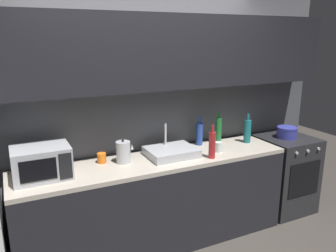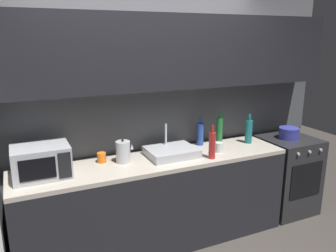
{
  "view_description": "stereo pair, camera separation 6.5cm",
  "coord_description": "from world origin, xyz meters",
  "px_view_note": "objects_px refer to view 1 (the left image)",
  "views": [
    {
      "loc": [
        -1.25,
        -1.91,
        2.04
      ],
      "look_at": [
        0.12,
        0.9,
        1.22
      ],
      "focal_mm": 36.4,
      "sensor_mm": 36.0,
      "label": 1
    },
    {
      "loc": [
        -1.19,
        -1.94,
        2.04
      ],
      "look_at": [
        0.12,
        0.9,
        1.22
      ],
      "focal_mm": 36.4,
      "sensor_mm": 36.0,
      "label": 2
    }
  ],
  "objects_px": {
    "oven_range": "(284,173)",
    "wine_bottle_red": "(212,145)",
    "kettle": "(123,152)",
    "mug_orange": "(102,158)",
    "wine_bottle_blue": "(199,133)",
    "cooking_pot": "(287,132)",
    "mug_clear": "(218,147)",
    "microwave": "(41,162)",
    "wine_bottle_teal": "(247,131)",
    "wine_bottle_green": "(218,130)"
  },
  "relations": [
    {
      "from": "wine_bottle_blue",
      "to": "mug_clear",
      "type": "distance_m",
      "value": 0.31
    },
    {
      "from": "oven_range",
      "to": "wine_bottle_red",
      "type": "xyz_separation_m",
      "value": [
        -1.18,
        -0.2,
        0.59
      ]
    },
    {
      "from": "wine_bottle_green",
      "to": "wine_bottle_red",
      "type": "bearing_deg",
      "value": -131.22
    },
    {
      "from": "kettle",
      "to": "wine_bottle_blue",
      "type": "height_order",
      "value": "wine_bottle_blue"
    },
    {
      "from": "oven_range",
      "to": "wine_bottle_blue",
      "type": "xyz_separation_m",
      "value": [
        -1.07,
        0.22,
        0.58
      ]
    },
    {
      "from": "wine_bottle_red",
      "to": "cooking_pot",
      "type": "relative_size",
      "value": 1.42
    },
    {
      "from": "wine_bottle_teal",
      "to": "mug_clear",
      "type": "height_order",
      "value": "wine_bottle_teal"
    },
    {
      "from": "oven_range",
      "to": "wine_bottle_green",
      "type": "height_order",
      "value": "wine_bottle_green"
    },
    {
      "from": "oven_range",
      "to": "mug_clear",
      "type": "relative_size",
      "value": 8.82
    },
    {
      "from": "kettle",
      "to": "wine_bottle_red",
      "type": "height_order",
      "value": "wine_bottle_red"
    },
    {
      "from": "wine_bottle_green",
      "to": "mug_clear",
      "type": "height_order",
      "value": "wine_bottle_green"
    },
    {
      "from": "kettle",
      "to": "mug_orange",
      "type": "bearing_deg",
      "value": 155.36
    },
    {
      "from": "oven_range",
      "to": "cooking_pot",
      "type": "relative_size",
      "value": 3.9
    },
    {
      "from": "kettle",
      "to": "wine_bottle_green",
      "type": "xyz_separation_m",
      "value": [
        1.14,
        0.12,
        0.05
      ]
    },
    {
      "from": "wine_bottle_green",
      "to": "wine_bottle_red",
      "type": "height_order",
      "value": "wine_bottle_green"
    },
    {
      "from": "oven_range",
      "to": "cooking_pot",
      "type": "height_order",
      "value": "cooking_pot"
    },
    {
      "from": "wine_bottle_green",
      "to": "cooking_pot",
      "type": "bearing_deg",
      "value": -11.86
    },
    {
      "from": "wine_bottle_blue",
      "to": "wine_bottle_teal",
      "type": "xyz_separation_m",
      "value": [
        0.52,
        -0.16,
        0.01
      ]
    },
    {
      "from": "wine_bottle_blue",
      "to": "wine_bottle_red",
      "type": "xyz_separation_m",
      "value": [
        -0.11,
        -0.42,
        0.01
      ]
    },
    {
      "from": "microwave",
      "to": "wine_bottle_red",
      "type": "relative_size",
      "value": 1.4
    },
    {
      "from": "microwave",
      "to": "mug_clear",
      "type": "height_order",
      "value": "microwave"
    },
    {
      "from": "wine_bottle_teal",
      "to": "wine_bottle_green",
      "type": "bearing_deg",
      "value": 158.89
    },
    {
      "from": "kettle",
      "to": "wine_bottle_green",
      "type": "bearing_deg",
      "value": 5.8
    },
    {
      "from": "wine_bottle_teal",
      "to": "cooking_pot",
      "type": "distance_m",
      "value": 0.54
    },
    {
      "from": "microwave",
      "to": "wine_bottle_green",
      "type": "bearing_deg",
      "value": 4.85
    },
    {
      "from": "wine_bottle_teal",
      "to": "mug_clear",
      "type": "relative_size",
      "value": 3.19
    },
    {
      "from": "oven_range",
      "to": "wine_bottle_blue",
      "type": "height_order",
      "value": "wine_bottle_blue"
    },
    {
      "from": "mug_orange",
      "to": "wine_bottle_red",
      "type": "bearing_deg",
      "value": -18.99
    },
    {
      "from": "mug_orange",
      "to": "wine_bottle_teal",
      "type": "bearing_deg",
      "value": -3.06
    },
    {
      "from": "wine_bottle_green",
      "to": "wine_bottle_teal",
      "type": "relative_size",
      "value": 1.09
    },
    {
      "from": "kettle",
      "to": "mug_orange",
      "type": "xyz_separation_m",
      "value": [
        -0.18,
        0.08,
        -0.06
      ]
    },
    {
      "from": "wine_bottle_red",
      "to": "cooking_pot",
      "type": "bearing_deg",
      "value": 9.59
    },
    {
      "from": "mug_orange",
      "to": "mug_clear",
      "type": "relative_size",
      "value": 0.91
    },
    {
      "from": "wine_bottle_red",
      "to": "wine_bottle_teal",
      "type": "bearing_deg",
      "value": 22.03
    },
    {
      "from": "wine_bottle_blue",
      "to": "kettle",
      "type": "bearing_deg",
      "value": -170.05
    },
    {
      "from": "microwave",
      "to": "mug_clear",
      "type": "xyz_separation_m",
      "value": [
        1.69,
        -0.09,
        -0.08
      ]
    },
    {
      "from": "microwave",
      "to": "wine_bottle_teal",
      "type": "height_order",
      "value": "wine_bottle_teal"
    },
    {
      "from": "cooking_pot",
      "to": "kettle",
      "type": "bearing_deg",
      "value": 178.24
    },
    {
      "from": "wine_bottle_red",
      "to": "mug_clear",
      "type": "bearing_deg",
      "value": 38.06
    },
    {
      "from": "oven_range",
      "to": "wine_bottle_green",
      "type": "bearing_deg",
      "value": 168.25
    },
    {
      "from": "mug_clear",
      "to": "wine_bottle_blue",
      "type": "bearing_deg",
      "value": 99.9
    },
    {
      "from": "oven_range",
      "to": "microwave",
      "type": "relative_size",
      "value": 1.96
    },
    {
      "from": "microwave",
      "to": "wine_bottle_green",
      "type": "xyz_separation_m",
      "value": [
        1.86,
        0.16,
        0.01
      ]
    },
    {
      "from": "kettle",
      "to": "cooking_pot",
      "type": "bearing_deg",
      "value": -1.76
    },
    {
      "from": "wine_bottle_teal",
      "to": "wine_bottle_red",
      "type": "relative_size",
      "value": 0.99
    },
    {
      "from": "oven_range",
      "to": "mug_orange",
      "type": "height_order",
      "value": "mug_orange"
    },
    {
      "from": "wine_bottle_green",
      "to": "cooking_pot",
      "type": "distance_m",
      "value": 0.86
    },
    {
      "from": "wine_bottle_blue",
      "to": "mug_clear",
      "type": "xyz_separation_m",
      "value": [
        0.05,
        -0.29,
        -0.08
      ]
    },
    {
      "from": "microwave",
      "to": "mug_orange",
      "type": "relative_size",
      "value": 4.94
    },
    {
      "from": "wine_bottle_teal",
      "to": "mug_orange",
      "type": "bearing_deg",
      "value": 176.94
    }
  ]
}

